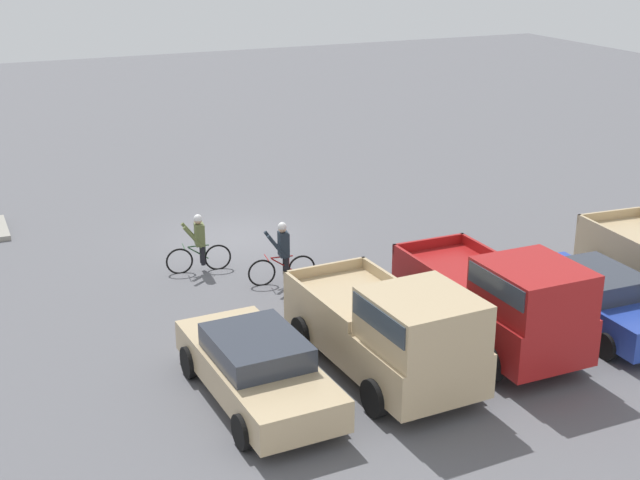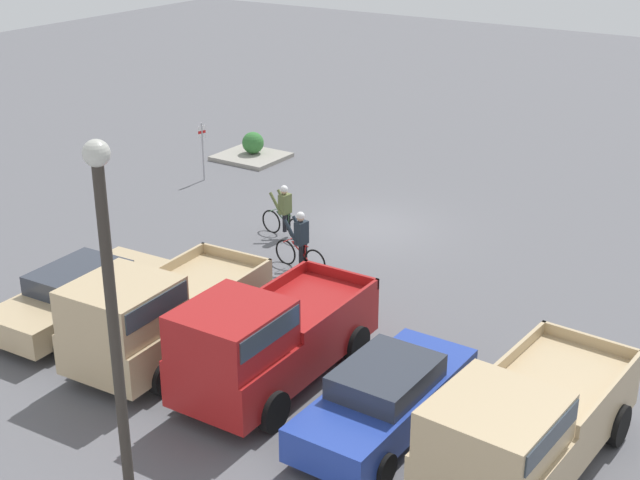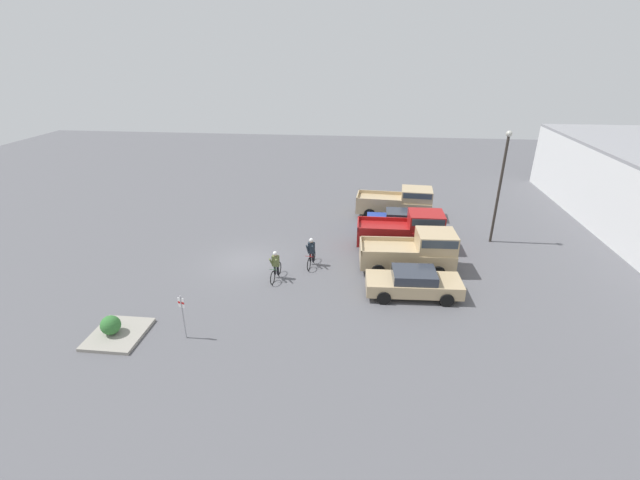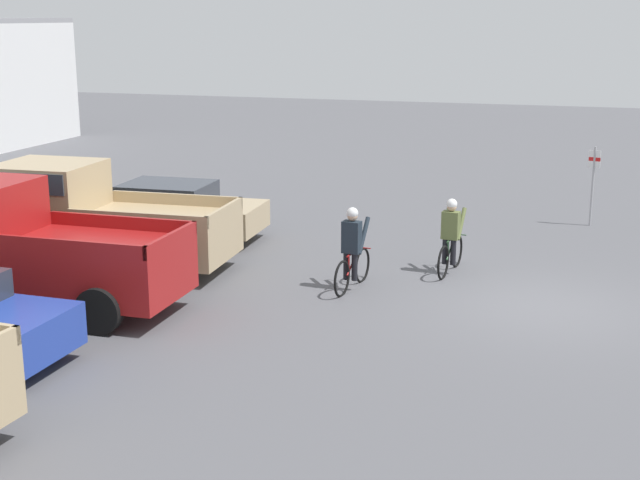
% 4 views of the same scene
% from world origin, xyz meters
% --- Properties ---
extents(ground_plane, '(80.00, 80.00, 0.00)m').
position_xyz_m(ground_plane, '(0.00, 0.00, 0.00)').
color(ground_plane, '#56565B').
extents(pickup_truck_0, '(2.58, 5.48, 2.17)m').
position_xyz_m(pickup_truck_0, '(-8.44, 9.29, 1.13)').
color(pickup_truck_0, tan).
rests_on(pickup_truck_0, ground_plane).
extents(sedan_0, '(1.95, 4.65, 1.41)m').
position_xyz_m(sedan_0, '(-5.67, 9.21, 0.71)').
color(sedan_0, '#233D9E').
rests_on(sedan_0, ground_plane).
extents(pickup_truck_1, '(2.27, 5.16, 2.37)m').
position_xyz_m(pickup_truck_1, '(-2.87, 9.35, 1.21)').
color(pickup_truck_1, maroon).
rests_on(pickup_truck_1, ground_plane).
extents(pickup_truck_2, '(2.51, 5.23, 2.27)m').
position_xyz_m(pickup_truck_2, '(-0.09, 9.63, 1.15)').
color(pickup_truck_2, tan).
rests_on(pickup_truck_2, ground_plane).
extents(sedan_1, '(2.17, 4.76, 1.39)m').
position_xyz_m(sedan_1, '(2.73, 9.26, 0.71)').
color(sedan_1, tan).
rests_on(sedan_1, ground_plane).
extents(cyclist_0, '(1.78, 0.50, 1.65)m').
position_xyz_m(cyclist_0, '(1.79, 2.11, 0.80)').
color(cyclist_0, black).
rests_on(cyclist_0, ground_plane).
extents(cyclist_1, '(1.82, 0.51, 1.71)m').
position_xyz_m(cyclist_1, '(0.04, 3.81, 0.83)').
color(cyclist_1, black).
rests_on(cyclist_1, ground_plane).
extents(fire_lane_sign, '(0.10, 0.30, 2.09)m').
position_xyz_m(fire_lane_sign, '(7.29, -0.69, 1.27)').
color(fire_lane_sign, '#9E9EA3').
rests_on(fire_lane_sign, ground_plane).
extents(lamppost, '(0.36, 0.36, 7.02)m').
position_xyz_m(lamppost, '(-4.48, 14.83, 4.10)').
color(lamppost, '#2D2823').
rests_on(lamppost, ground_plane).
extents(curb_island, '(2.46, 2.22, 0.15)m').
position_xyz_m(curb_island, '(7.46, -3.67, 0.07)').
color(curb_island, gray).
rests_on(curb_island, ground_plane).
extents(shrub, '(0.84, 0.84, 0.84)m').
position_xyz_m(shrub, '(7.52, -3.88, 0.57)').
color(shrub, '#337033').
rests_on(shrub, curb_island).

